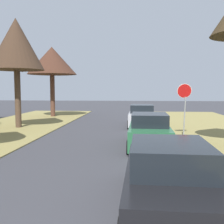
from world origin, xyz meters
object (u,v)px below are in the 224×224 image
object	(u,v)px
street_tree_left_mid_b	(16,45)
street_tree_left_far	(52,61)
parked_sedan_black	(168,179)
stop_sign_far	(184,98)
parked_sedan_green	(149,131)
parked_sedan_silver	(142,116)

from	to	relation	value
street_tree_left_mid_b	street_tree_left_far	bearing A→B (deg)	89.57
parked_sedan_black	stop_sign_far	bearing A→B (deg)	77.78
stop_sign_far	parked_sedan_black	world-z (taller)	stop_sign_far
parked_sedan_green	parked_sedan_silver	bearing A→B (deg)	91.37
street_tree_left_mid_b	street_tree_left_far	size ratio (longest dim) A/B	1.11
parked_sedan_black	street_tree_left_far	bearing A→B (deg)	114.29
street_tree_left_far	parked_sedan_green	world-z (taller)	street_tree_left_far
street_tree_left_mid_b	parked_sedan_green	distance (m)	11.33
parked_sedan_green	parked_sedan_silver	world-z (taller)	same
parked_sedan_silver	street_tree_left_mid_b	bearing A→B (deg)	-168.75
stop_sign_far	parked_sedan_black	distance (m)	9.56
street_tree_left_far	parked_sedan_silver	bearing A→B (deg)	-34.38
street_tree_left_far	stop_sign_far	bearing A→B (deg)	-43.34
stop_sign_far	parked_sedan_silver	bearing A→B (deg)	117.34
stop_sign_far	parked_sedan_black	size ratio (longest dim) A/B	0.66
parked_sedan_black	parked_sedan_silver	xyz separation A→B (m)	(-0.23, 13.54, 0.00)
street_tree_left_far	parked_sedan_black	bearing A→B (deg)	-65.71
parked_sedan_black	parked_sedan_green	world-z (taller)	same
parked_sedan_silver	stop_sign_far	bearing A→B (deg)	-62.66
parked_sedan_black	street_tree_left_mid_b	bearing A→B (deg)	126.59
street_tree_left_mid_b	parked_sedan_green	bearing A→B (deg)	-31.05
street_tree_left_mid_b	street_tree_left_far	world-z (taller)	street_tree_left_mid_b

